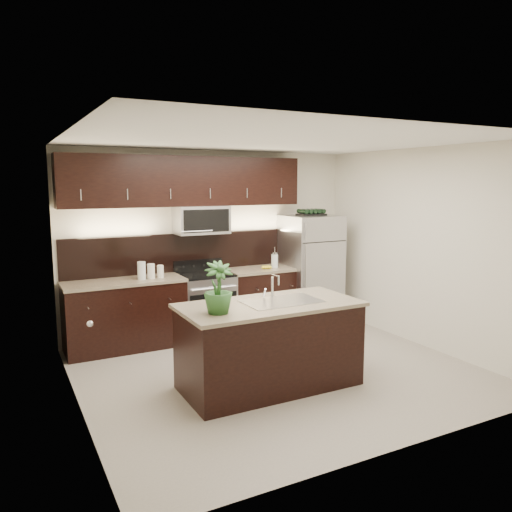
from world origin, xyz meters
The scene contains 12 objects.
ground centered at (0.00, 0.00, 0.00)m, with size 4.50×4.50×0.00m, color gray.
room_walls centered at (-0.11, -0.04, 1.70)m, with size 4.52×4.02×2.71m.
counter_run centered at (-0.46, 1.69, 0.47)m, with size 3.51×0.65×0.94m.
upper_fixtures centered at (-0.43, 1.84, 2.14)m, with size 3.49×0.40×1.66m.
island centered at (-0.31, -0.33, 0.47)m, with size 1.96×0.96×0.94m.
sink_faucet centered at (-0.16, -0.32, 0.96)m, with size 0.84×0.50×0.28m.
refrigerator centered at (1.53, 1.63, 0.86)m, with size 0.83×0.75×1.72m, color #B2B2B7.
wine_rack centered at (1.53, 1.63, 1.77)m, with size 0.42×0.26×0.10m.
plant centered at (-0.96, -0.46, 1.20)m, with size 0.29×0.29×0.52m, color #254F1F.
canisters centered at (-1.08, 1.64, 1.05)m, with size 0.36×0.11×0.24m.
french_press centered at (0.88, 1.64, 1.06)m, with size 0.11×0.11×0.31m.
bananas centered at (0.66, 1.61, 0.97)m, with size 0.16×0.13×0.05m, color yellow.
Camera 1 is at (-2.87, -4.92, 2.23)m, focal length 35.00 mm.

